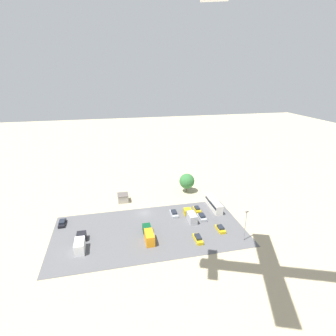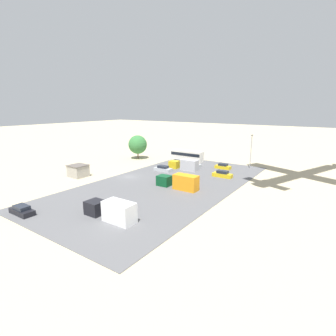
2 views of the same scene
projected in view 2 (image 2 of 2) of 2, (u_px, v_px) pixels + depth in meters
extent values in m
plane|color=tan|center=(129.00, 177.00, 63.29)|extent=(400.00, 400.00, 0.00)
cube|color=#565659|center=(166.00, 184.00, 57.29)|extent=(56.86, 28.46, 0.08)
cube|color=#9E998E|center=(78.00, 171.00, 63.39)|extent=(3.71, 3.93, 2.78)
cube|color=#59514C|center=(78.00, 165.00, 63.06)|extent=(3.95, 4.17, 0.12)
cube|color=silver|center=(187.00, 156.00, 81.04)|extent=(2.45, 10.52, 3.32)
cube|color=black|center=(187.00, 154.00, 80.90)|extent=(2.49, 10.10, 0.93)
cube|color=black|center=(22.00, 212.00, 41.32)|extent=(1.94, 4.61, 0.82)
cube|color=#1E232D|center=(22.00, 207.00, 41.16)|extent=(1.63, 2.58, 0.60)
cube|color=gold|center=(222.00, 175.00, 62.91)|extent=(1.76, 4.72, 0.92)
cube|color=#1E232D|center=(223.00, 172.00, 62.73)|extent=(1.48, 2.64, 0.67)
cube|color=#ADB2B7|center=(193.00, 166.00, 72.96)|extent=(1.92, 4.32, 0.93)
cube|color=#1E232D|center=(193.00, 163.00, 72.77)|extent=(1.62, 2.42, 0.69)
cube|color=#ADB2B7|center=(163.00, 169.00, 68.75)|extent=(1.99, 4.79, 0.83)
cube|color=#1E232D|center=(163.00, 167.00, 68.59)|extent=(1.67, 2.68, 0.61)
cube|color=gold|center=(223.00, 167.00, 71.40)|extent=(1.88, 4.22, 0.83)
cube|color=#1E232D|center=(223.00, 165.00, 71.24)|extent=(1.58, 2.37, 0.61)
cube|color=gold|center=(177.00, 163.00, 76.09)|extent=(1.72, 4.02, 0.83)
cube|color=#1E232D|center=(177.00, 161.00, 75.92)|extent=(1.45, 2.25, 0.61)
cube|color=gold|center=(174.00, 164.00, 71.99)|extent=(2.35, 2.52, 2.02)
cube|color=#B2B2B7|center=(189.00, 165.00, 69.26)|extent=(2.35, 4.49, 2.88)
cube|color=black|center=(96.00, 207.00, 41.22)|extent=(2.54, 2.76, 2.15)
cube|color=white|center=(119.00, 212.00, 38.24)|extent=(2.54, 4.90, 3.08)
cube|color=#0C4723|center=(164.00, 181.00, 56.13)|extent=(2.37, 2.82, 2.17)
cube|color=orange|center=(186.00, 182.00, 53.08)|extent=(2.37, 5.02, 3.10)
cylinder|color=brown|center=(138.00, 155.00, 85.33)|extent=(0.36, 0.36, 2.36)
sphere|color=#337038|center=(138.00, 145.00, 84.54)|extent=(6.01, 6.01, 6.01)
cylinder|color=gray|center=(251.00, 152.00, 70.89)|extent=(0.20, 0.20, 8.92)
cube|color=#4C4C51|center=(252.00, 135.00, 69.83)|extent=(0.90, 0.28, 0.20)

